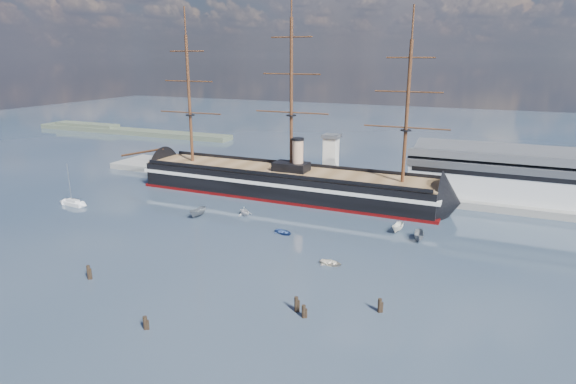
% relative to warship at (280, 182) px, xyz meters
% --- Properties ---
extents(ground, '(600.00, 600.00, 0.00)m').
position_rel_warship_xyz_m(ground, '(8.42, -20.00, -4.04)').
color(ground, '#203346').
rests_on(ground, ground).
extents(quay, '(180.00, 18.00, 2.00)m').
position_rel_warship_xyz_m(quay, '(18.42, 16.00, -4.04)').
color(quay, slate).
rests_on(quay, ground).
extents(warehouse, '(63.00, 21.00, 11.60)m').
position_rel_warship_xyz_m(warehouse, '(66.42, 20.00, 3.95)').
color(warehouse, '#B7BABC').
rests_on(warehouse, ground).
extents(quay_tower, '(5.00, 5.00, 15.00)m').
position_rel_warship_xyz_m(quay_tower, '(11.42, 13.00, 5.72)').
color(quay_tower, silver).
rests_on(quay_tower, ground).
extents(shoreline, '(120.00, 10.00, 4.00)m').
position_rel_warship_xyz_m(shoreline, '(-130.81, 75.00, -2.59)').
color(shoreline, '#3F4C38').
rests_on(shoreline, ground).
extents(warship, '(112.95, 17.11, 53.94)m').
position_rel_warship_xyz_m(warship, '(0.00, 0.00, 0.00)').
color(warship, black).
rests_on(warship, ground).
extents(sailboat, '(7.62, 3.06, 11.86)m').
position_rel_warship_xyz_m(sailboat, '(-48.28, -32.03, -3.28)').
color(sailboat, silver).
rests_on(sailboat, ground).
extents(motorboat_a, '(7.14, 2.84, 2.82)m').
position_rel_warship_xyz_m(motorboat_a, '(-10.96, -26.47, -4.04)').
color(motorboat_a, slate).
rests_on(motorboat_a, ground).
extents(motorboat_b, '(1.95, 3.10, 1.35)m').
position_rel_warship_xyz_m(motorboat_b, '(14.23, -29.09, -4.04)').
color(motorboat_b, '#304C8B').
rests_on(motorboat_b, ground).
extents(motorboat_c, '(6.81, 3.28, 2.62)m').
position_rel_warship_xyz_m(motorboat_c, '(43.81, -20.89, -4.04)').
color(motorboat_c, slate).
rests_on(motorboat_c, ground).
extents(motorboat_d, '(6.07, 7.33, 2.49)m').
position_rel_warship_xyz_m(motorboat_d, '(-0.54, -20.76, -4.04)').
color(motorboat_d, white).
rests_on(motorboat_d, ground).
extents(motorboat_e, '(1.36, 2.92, 1.32)m').
position_rel_warship_xyz_m(motorboat_e, '(29.88, -41.10, -4.04)').
color(motorboat_e, '#EEE1C8').
rests_on(motorboat_e, ground).
extents(motorboat_f, '(6.35, 2.99, 2.45)m').
position_rel_warship_xyz_m(motorboat_f, '(38.32, -17.07, -4.04)').
color(motorboat_f, white).
rests_on(motorboat_f, ground).
extents(piling_near_left, '(0.64, 0.64, 3.45)m').
position_rel_warship_xyz_m(piling_near_left, '(-9.24, -64.96, -4.04)').
color(piling_near_left, black).
rests_on(piling_near_left, ground).
extents(piling_near_mid, '(0.64, 0.64, 2.83)m').
position_rel_warship_xyz_m(piling_near_mid, '(11.55, -74.41, -4.04)').
color(piling_near_mid, black).
rests_on(piling_near_mid, ground).
extents(piling_near_right, '(0.64, 0.64, 3.33)m').
position_rel_warship_xyz_m(piling_near_right, '(30.48, -60.50, -4.04)').
color(piling_near_right, black).
rests_on(piling_near_right, ground).
extents(piling_far_right, '(0.64, 0.64, 3.09)m').
position_rel_warship_xyz_m(piling_far_right, '(42.88, -55.30, -4.04)').
color(piling_far_right, black).
rests_on(piling_far_right, ground).
extents(piling_extra, '(0.64, 0.64, 2.83)m').
position_rel_warship_xyz_m(piling_extra, '(32.25, -61.71, -4.04)').
color(piling_extra, black).
rests_on(piling_extra, ground).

